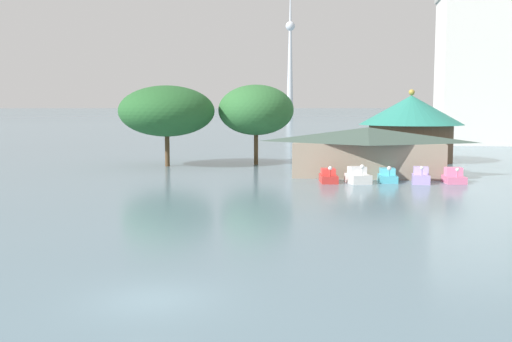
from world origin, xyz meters
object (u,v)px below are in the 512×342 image
at_px(pedal_boat_cyan, 388,176).
at_px(pedal_boat_white, 358,176).
at_px(boathouse, 367,150).
at_px(shoreline_tree_mid, 256,110).
at_px(pedal_boat_pink, 454,177).
at_px(shoreline_tree_tall_left, 167,111).
at_px(pedal_boat_lavender, 421,177).
at_px(pedal_boat_red, 328,177).
at_px(green_roof_pavilion, 411,125).
at_px(distant_broadcast_tower, 290,42).

bearing_deg(pedal_boat_cyan, pedal_boat_white, -64.17).
distance_m(boathouse, shoreline_tree_mid, 15.42).
height_order(pedal_boat_pink, shoreline_tree_tall_left, shoreline_tree_tall_left).
relative_size(pedal_boat_lavender, shoreline_tree_tall_left, 0.22).
xyz_separation_m(pedal_boat_white, shoreline_tree_mid, (-11.01, 14.85, 5.47)).
bearing_deg(pedal_boat_red, pedal_boat_cyan, 94.81).
distance_m(pedal_boat_white, shoreline_tree_tall_left, 23.78).
bearing_deg(shoreline_tree_tall_left, pedal_boat_white, -29.46).
relative_size(pedal_boat_red, pedal_boat_pink, 1.26).
height_order(pedal_boat_red, boathouse, boathouse).
xyz_separation_m(pedal_boat_lavender, shoreline_tree_tall_left, (-25.44, 10.80, 5.38)).
bearing_deg(green_roof_pavilion, pedal_boat_white, -106.65).
bearing_deg(pedal_boat_pink, pedal_boat_lavender, -80.39).
height_order(pedal_boat_red, distant_broadcast_tower, distant_broadcast_tower).
bearing_deg(boathouse, pedal_boat_red, -121.53).
xyz_separation_m(pedal_boat_red, pedal_boat_lavender, (7.77, 0.38, 0.09)).
bearing_deg(pedal_boat_red, pedal_boat_lavender, 84.72).
height_order(pedal_boat_white, green_roof_pavilion, green_roof_pavilion).
xyz_separation_m(pedal_boat_lavender, boathouse, (-4.35, 5.20, 1.82)).
relative_size(pedal_boat_white, pedal_boat_lavender, 1.22).
bearing_deg(pedal_boat_cyan, pedal_boat_lavender, 71.65).
distance_m(pedal_boat_white, distant_broadcast_tower, 377.57).
relative_size(green_roof_pavilion, shoreline_tree_mid, 1.37).
distance_m(boathouse, distant_broadcast_tower, 371.74).
xyz_separation_m(pedal_boat_red, boathouse, (3.42, 5.58, 1.90)).
height_order(boathouse, shoreline_tree_tall_left, shoreline_tree_tall_left).
xyz_separation_m(pedal_boat_cyan, pedal_boat_pink, (5.55, -0.00, 0.04)).
bearing_deg(shoreline_tree_mid, green_roof_pavilion, 19.53).
xyz_separation_m(pedal_boat_cyan, boathouse, (-1.63, 4.42, 1.91)).
distance_m(pedal_boat_pink, distant_broadcast_tower, 377.21).
height_order(pedal_boat_white, pedal_boat_lavender, pedal_boat_white).
relative_size(pedal_boat_red, green_roof_pavilion, 0.26).
xyz_separation_m(boathouse, shoreline_tree_tall_left, (-21.09, 5.60, 3.56)).
xyz_separation_m(pedal_boat_red, shoreline_tree_mid, (-8.51, 14.64, 5.56)).
distance_m(pedal_boat_white, green_roof_pavilion, 22.22).
relative_size(pedal_boat_lavender, green_roof_pavilion, 0.19).
bearing_deg(shoreline_tree_mid, pedal_boat_white, -53.45).
xyz_separation_m(pedal_boat_white, distant_broadcast_tower, (-41.47, 372.21, 47.98)).
bearing_deg(pedal_boat_pink, pedal_boat_white, -86.04).
relative_size(boathouse, shoreline_tree_tall_left, 1.42).
bearing_deg(distant_broadcast_tower, pedal_boat_cyan, -83.23).
bearing_deg(pedal_boat_pink, boathouse, -127.26).
distance_m(pedal_boat_red, green_roof_pavilion, 22.87).
height_order(pedal_boat_red, green_roof_pavilion, green_roof_pavilion).
height_order(pedal_boat_red, pedal_boat_cyan, pedal_boat_red).
distance_m(pedal_boat_lavender, shoreline_tree_tall_left, 28.16).
bearing_deg(shoreline_tree_tall_left, shoreline_tree_mid, 20.70).
xyz_separation_m(green_roof_pavilion, distant_broadcast_tower, (-47.75, 351.22, 44.26)).
bearing_deg(pedal_boat_white, green_roof_pavilion, 144.65).
relative_size(pedal_boat_white, distant_broadcast_tower, 0.02).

